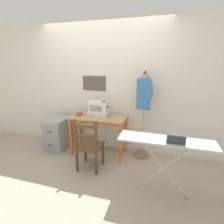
% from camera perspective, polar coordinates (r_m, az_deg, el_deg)
% --- Properties ---
extents(ground_plane, '(14.00, 14.00, 0.00)m').
position_cam_1_polar(ground_plane, '(3.44, -5.81, -14.88)').
color(ground_plane, tan).
extents(wall_back, '(10.00, 0.07, 2.55)m').
position_cam_1_polar(wall_back, '(3.54, -2.78, 8.06)').
color(wall_back, silver).
rests_on(wall_back, ground_plane).
extents(sewing_table, '(1.07, 0.52, 0.76)m').
position_cam_1_polar(sewing_table, '(3.37, -4.53, -3.25)').
color(sewing_table, tan).
rests_on(sewing_table, ground_plane).
extents(sewing_machine, '(0.39, 0.19, 0.30)m').
position_cam_1_polar(sewing_machine, '(3.39, -4.22, 1.05)').
color(sewing_machine, white).
rests_on(sewing_machine, sewing_table).
extents(fabric_bowl, '(0.13, 0.13, 0.05)m').
position_cam_1_polar(fabric_bowl, '(3.46, -10.58, -0.70)').
color(fabric_bowl, '#B25647').
rests_on(fabric_bowl, sewing_table).
extents(scissors, '(0.09, 0.12, 0.01)m').
position_cam_1_polar(scissors, '(3.09, 1.88, -2.88)').
color(scissors, silver).
rests_on(scissors, sewing_table).
extents(thread_spool_near_machine, '(0.03, 0.03, 0.04)m').
position_cam_1_polar(thread_spool_near_machine, '(3.28, -1.29, -1.48)').
color(thread_spool_near_machine, '#2875C1').
rests_on(thread_spool_near_machine, sewing_table).
extents(wooden_chair, '(0.40, 0.38, 0.91)m').
position_cam_1_polar(wooden_chair, '(2.96, -7.45, -10.86)').
color(wooden_chair, '#513823').
rests_on(wooden_chair, ground_plane).
extents(filing_cabinet, '(0.39, 0.55, 0.65)m').
position_cam_1_polar(filing_cabinet, '(3.85, -17.22, -6.71)').
color(filing_cabinet, '#93999E').
rests_on(filing_cabinet, ground_plane).
extents(dress_form, '(0.32, 0.32, 1.62)m').
position_cam_1_polar(dress_form, '(3.17, 10.46, 4.74)').
color(dress_form, '#846647').
rests_on(dress_form, ground_plane).
extents(ironing_board, '(1.19, 0.35, 0.82)m').
position_cam_1_polar(ironing_board, '(2.36, 17.13, -9.42)').
color(ironing_board, '#ADB2B7').
rests_on(ironing_board, ground_plane).
extents(storage_box, '(0.22, 0.15, 0.11)m').
position_cam_1_polar(storage_box, '(2.27, 20.18, -7.89)').
color(storage_box, '#333338').
rests_on(storage_box, ironing_board).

